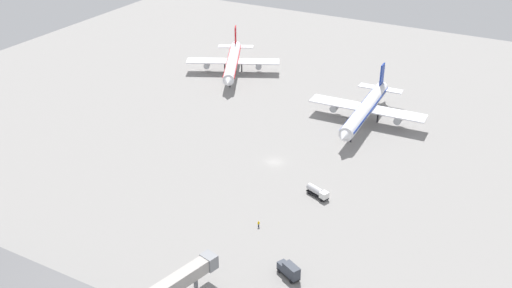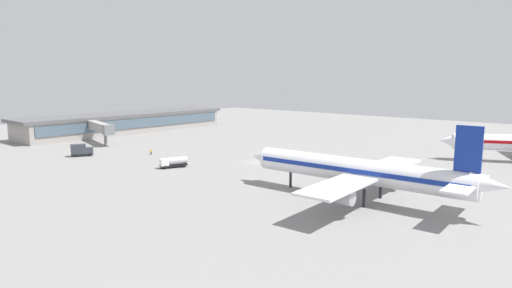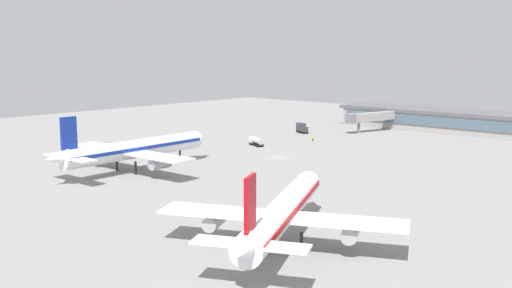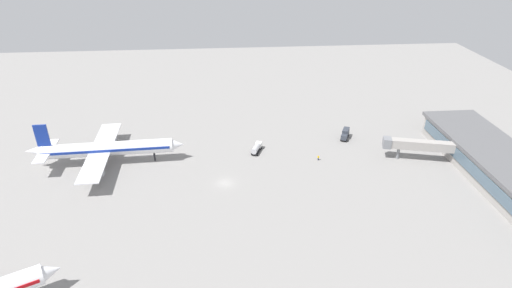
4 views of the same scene
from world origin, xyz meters
The scene contains 6 objects.
ground centered at (0.00, 0.00, 0.00)m, with size 288.00×288.00×0.00m, color gray.
airplane_at_gate centered at (13.80, 35.45, 5.11)m, with size 37.03×46.21×14.06m.
catering_truck centered at (24.22, -41.21, 1.70)m, with size 5.87×4.16×3.30m.
fuel_truck centered at (17.38, -10.43, 1.39)m, with size 6.55×4.11×2.50m.
ground_crew_worker centered at (10.49, -28.99, 0.85)m, with size 0.52×0.52×1.67m.
jet_bridge centered at (8.40, -58.71, 5.14)m, with size 7.94×21.02×6.74m.
Camera 4 is at (-98.44, -0.62, 64.84)m, focal length 29.08 mm.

